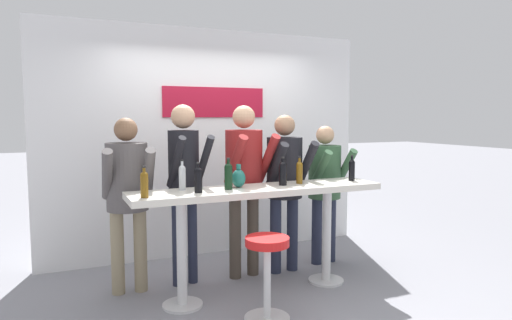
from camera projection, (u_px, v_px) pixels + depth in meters
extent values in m
plane|color=gray|center=(259.00, 293.00, 4.37)|extent=(40.00, 40.00, 0.00)
cube|color=white|center=(210.00, 143.00, 5.58)|extent=(4.02, 0.10, 2.73)
cube|color=#B2142D|center=(215.00, 102.00, 5.50)|extent=(1.27, 0.02, 0.36)
cube|color=silver|center=(259.00, 190.00, 4.27)|extent=(2.42, 0.51, 0.06)
cylinder|color=silver|center=(182.00, 251.00, 4.02)|extent=(0.09, 0.09, 0.96)
cylinder|color=silver|center=(183.00, 305.00, 4.06)|extent=(0.36, 0.36, 0.02)
cylinder|color=silver|center=(327.00, 233.00, 4.62)|extent=(0.09, 0.09, 0.96)
cylinder|color=silver|center=(326.00, 280.00, 4.67)|extent=(0.36, 0.36, 0.02)
cylinder|color=silver|center=(267.00, 318.00, 3.79)|extent=(0.38, 0.38, 0.02)
cylinder|color=silver|center=(267.00, 280.00, 3.76)|extent=(0.06, 0.06, 0.64)
cylinder|color=red|center=(267.00, 241.00, 3.73)|extent=(0.36, 0.36, 0.07)
cylinder|color=gray|center=(118.00, 252.00, 4.32)|extent=(0.12, 0.12, 0.80)
cylinder|color=gray|center=(140.00, 250.00, 4.39)|extent=(0.12, 0.12, 0.80)
cylinder|color=#514C4C|center=(127.00, 177.00, 4.29)|extent=(0.41, 0.41, 0.64)
sphere|color=brown|center=(126.00, 129.00, 4.24)|extent=(0.22, 0.22, 0.22)
cylinder|color=#514C4C|center=(107.00, 175.00, 4.07)|extent=(0.12, 0.39, 0.50)
cylinder|color=#514C4C|center=(149.00, 173.00, 4.20)|extent=(0.12, 0.39, 0.50)
cylinder|color=#23283D|center=(177.00, 243.00, 4.53)|extent=(0.10, 0.10, 0.87)
cylinder|color=#23283D|center=(193.00, 241.00, 4.61)|extent=(0.10, 0.10, 0.87)
cylinder|color=black|center=(184.00, 165.00, 4.49)|extent=(0.34, 0.34, 0.69)
sphere|color=tan|center=(183.00, 117.00, 4.45)|extent=(0.23, 0.23, 0.23)
cylinder|color=black|center=(176.00, 162.00, 4.27)|extent=(0.12, 0.40, 0.52)
cylinder|color=black|center=(204.00, 161.00, 4.42)|extent=(0.12, 0.40, 0.52)
cylinder|color=#473D33|center=(235.00, 237.00, 4.74)|extent=(0.12, 0.12, 0.86)
cylinder|color=#473D33|center=(253.00, 235.00, 4.85)|extent=(0.12, 0.12, 0.86)
cylinder|color=maroon|center=(244.00, 163.00, 4.72)|extent=(0.42, 0.42, 0.68)
sphere|color=tan|center=(244.00, 117.00, 4.68)|extent=(0.23, 0.23, 0.23)
cylinder|color=maroon|center=(236.00, 160.00, 4.48)|extent=(0.14, 0.42, 0.53)
cylinder|color=maroon|center=(267.00, 159.00, 4.67)|extent=(0.14, 0.42, 0.53)
cylinder|color=#23283D|center=(276.00, 236.00, 4.90)|extent=(0.12, 0.12, 0.82)
cylinder|color=#23283D|center=(292.00, 233.00, 5.00)|extent=(0.12, 0.12, 0.82)
cylinder|color=black|center=(284.00, 167.00, 4.88)|extent=(0.40, 0.40, 0.65)
sphere|color=#9E7556|center=(285.00, 125.00, 4.84)|extent=(0.22, 0.22, 0.22)
cylinder|color=black|center=(277.00, 165.00, 4.65)|extent=(0.11, 0.39, 0.50)
cylinder|color=black|center=(307.00, 164.00, 4.81)|extent=(0.11, 0.39, 0.50)
cylinder|color=#23283D|center=(317.00, 231.00, 5.21)|extent=(0.12, 0.12, 0.76)
cylinder|color=#23283D|center=(331.00, 229.00, 5.30)|extent=(0.12, 0.12, 0.76)
cylinder|color=#335638|center=(325.00, 172.00, 5.19)|extent=(0.40, 0.40, 0.60)
sphere|color=tan|center=(325.00, 135.00, 5.15)|extent=(0.21, 0.21, 0.21)
cylinder|color=#335638|center=(320.00, 170.00, 4.97)|extent=(0.12, 0.37, 0.47)
cylinder|color=#335638|center=(345.00, 168.00, 5.14)|extent=(0.12, 0.37, 0.47)
cylinder|color=black|center=(283.00, 175.00, 4.39)|extent=(0.08, 0.08, 0.19)
sphere|color=black|center=(283.00, 166.00, 4.38)|extent=(0.08, 0.08, 0.08)
cylinder|color=black|center=(283.00, 162.00, 4.37)|extent=(0.03, 0.03, 0.07)
cylinder|color=black|center=(283.00, 158.00, 4.37)|extent=(0.03, 0.03, 0.01)
cylinder|color=#B7BCC1|center=(182.00, 180.00, 4.09)|extent=(0.06, 0.06, 0.20)
sphere|color=#B7BCC1|center=(182.00, 169.00, 4.08)|extent=(0.06, 0.06, 0.06)
cylinder|color=#B7BCC1|center=(182.00, 165.00, 4.07)|extent=(0.02, 0.02, 0.07)
cylinder|color=black|center=(182.00, 160.00, 4.07)|extent=(0.03, 0.03, 0.01)
cylinder|color=brown|center=(299.00, 174.00, 4.50)|extent=(0.06, 0.06, 0.19)
sphere|color=brown|center=(300.00, 165.00, 4.49)|extent=(0.06, 0.06, 0.06)
cylinder|color=brown|center=(300.00, 161.00, 4.49)|extent=(0.02, 0.02, 0.07)
cylinder|color=black|center=(300.00, 157.00, 4.48)|extent=(0.03, 0.03, 0.01)
cylinder|color=black|center=(229.00, 178.00, 4.13)|extent=(0.07, 0.07, 0.20)
sphere|color=black|center=(229.00, 167.00, 4.12)|extent=(0.07, 0.07, 0.07)
cylinder|color=black|center=(229.00, 163.00, 4.12)|extent=(0.03, 0.03, 0.07)
cylinder|color=black|center=(229.00, 159.00, 4.11)|extent=(0.03, 0.03, 0.01)
cylinder|color=black|center=(352.00, 172.00, 4.71)|extent=(0.06, 0.06, 0.18)
sphere|color=black|center=(352.00, 163.00, 4.70)|extent=(0.06, 0.06, 0.06)
cylinder|color=black|center=(352.00, 160.00, 4.70)|extent=(0.02, 0.02, 0.07)
cylinder|color=black|center=(352.00, 156.00, 4.69)|extent=(0.03, 0.03, 0.01)
cylinder|color=brown|center=(144.00, 187.00, 3.71)|extent=(0.07, 0.07, 0.18)
sphere|color=brown|center=(144.00, 176.00, 3.71)|extent=(0.07, 0.07, 0.07)
cylinder|color=brown|center=(144.00, 172.00, 3.70)|extent=(0.02, 0.02, 0.06)
cylinder|color=black|center=(144.00, 167.00, 3.70)|extent=(0.03, 0.03, 0.01)
cylinder|color=black|center=(198.00, 182.00, 3.96)|extent=(0.07, 0.07, 0.19)
sphere|color=black|center=(198.00, 171.00, 3.95)|extent=(0.07, 0.07, 0.07)
cylinder|color=black|center=(198.00, 168.00, 3.95)|extent=(0.03, 0.03, 0.07)
cylinder|color=black|center=(198.00, 163.00, 3.95)|extent=(0.03, 0.03, 0.01)
ellipsoid|color=#1E665B|center=(239.00, 178.00, 4.25)|extent=(0.13, 0.13, 0.17)
cylinder|color=#1E665B|center=(239.00, 167.00, 4.24)|extent=(0.04, 0.04, 0.05)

